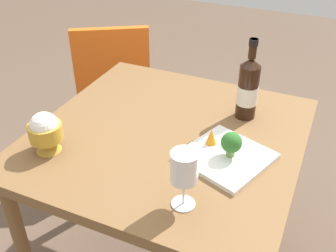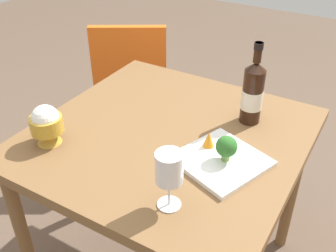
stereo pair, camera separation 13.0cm
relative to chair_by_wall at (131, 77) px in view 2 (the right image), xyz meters
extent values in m
cube|color=brown|center=(0.63, -0.65, 0.19)|extent=(0.92, 0.92, 0.04)
cylinder|color=brown|center=(0.23, -1.05, -0.18)|extent=(0.05, 0.05, 0.70)
cylinder|color=brown|center=(0.23, -0.25, -0.18)|extent=(0.05, 0.05, 0.70)
cylinder|color=brown|center=(1.03, -0.25, -0.18)|extent=(0.05, 0.05, 0.70)
cube|color=orange|center=(-0.05, 0.09, -0.09)|extent=(0.55, 0.55, 0.02)
cube|color=orange|center=(0.04, -0.07, 0.12)|extent=(0.36, 0.24, 0.40)
cylinder|color=black|center=(-0.29, 0.15, -0.31)|extent=(0.03, 0.03, 0.43)
cylinder|color=black|center=(0.01, 0.32, -0.31)|extent=(0.03, 0.03, 0.43)
cylinder|color=black|center=(-0.11, -0.14, -0.31)|extent=(0.03, 0.03, 0.43)
cylinder|color=black|center=(0.18, 0.03, -0.31)|extent=(0.03, 0.03, 0.43)
cylinder|color=black|center=(0.84, -0.43, 0.31)|extent=(0.07, 0.07, 0.21)
cone|color=black|center=(0.84, -0.43, 0.43)|extent=(0.07, 0.07, 0.03)
cylinder|color=black|center=(0.84, -0.43, 0.48)|extent=(0.03, 0.03, 0.07)
cylinder|color=black|center=(0.84, -0.43, 0.51)|extent=(0.03, 0.03, 0.02)
cylinder|color=silver|center=(0.84, -0.43, 0.30)|extent=(0.08, 0.08, 0.07)
cylinder|color=white|center=(0.81, -0.95, 0.21)|extent=(0.07, 0.07, 0.00)
cylinder|color=white|center=(0.81, -0.95, 0.26)|extent=(0.01, 0.01, 0.08)
cylinder|color=white|center=(0.81, -0.95, 0.35)|extent=(0.08, 0.08, 0.09)
cone|color=gold|center=(0.30, -0.90, 0.23)|extent=(0.08, 0.08, 0.04)
cylinder|color=gold|center=(0.30, -0.90, 0.28)|extent=(0.11, 0.11, 0.05)
sphere|color=white|center=(0.30, -0.90, 0.31)|extent=(0.09, 0.09, 0.09)
cube|color=white|center=(0.86, -0.71, 0.22)|extent=(0.32, 0.32, 0.02)
cylinder|color=#729E4C|center=(0.87, -0.71, 0.24)|extent=(0.03, 0.03, 0.03)
sphere|color=#2D6B28|center=(0.87, -0.71, 0.28)|extent=(0.07, 0.07, 0.07)
cone|color=orange|center=(0.79, -0.67, 0.26)|extent=(0.04, 0.04, 0.05)
camera|label=1|loc=(1.10, -1.71, 1.01)|focal=42.50mm
camera|label=2|loc=(1.22, -1.65, 1.01)|focal=42.50mm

